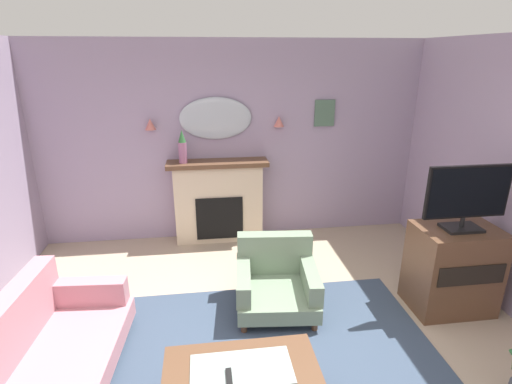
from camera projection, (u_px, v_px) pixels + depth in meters
wall_back at (232, 142)px, 5.47m from camera, size 6.24×0.10×2.72m
patterned_rug at (261, 368)px, 3.35m from camera, size 3.20×2.40×0.01m
fireplace at (219, 202)px, 5.50m from camera, size 1.36×0.36×1.16m
mantel_vase_centre at (182, 147)px, 5.15m from camera, size 0.11×0.11×0.44m
wall_mirror at (216, 118)px, 5.25m from camera, size 0.96×0.06×0.56m
wall_sconce_left at (150, 124)px, 5.11m from camera, size 0.14×0.14×0.14m
wall_sconce_right at (279, 121)px, 5.33m from camera, size 0.14×0.14×0.14m
framed_picture at (325, 113)px, 5.44m from camera, size 0.28×0.03×0.36m
coffee_table at (242, 375)px, 2.78m from camera, size 1.10×0.60×0.45m
tv_remote at (229, 378)px, 2.67m from camera, size 0.04×0.16×0.02m
floral_couch at (38, 359)px, 3.01m from camera, size 0.99×1.77×0.76m
armchair_by_coffee_table at (276, 279)px, 4.11m from camera, size 0.89×0.90×0.71m
tv_cabinet at (452, 268)px, 4.03m from camera, size 0.80×0.57×0.90m
tv_flatscreen at (467, 196)px, 3.75m from camera, size 0.84×0.24×0.65m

